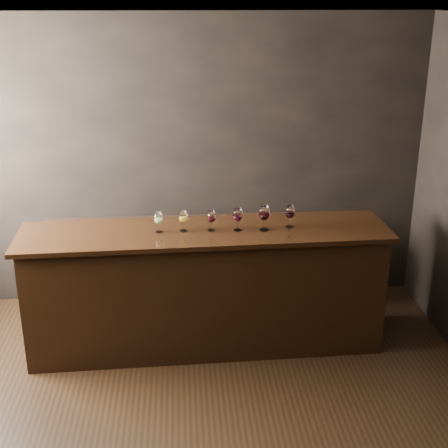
{
  "coord_description": "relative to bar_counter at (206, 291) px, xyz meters",
  "views": [
    {
      "loc": [
        0.15,
        -3.6,
        2.97
      ],
      "look_at": [
        0.5,
        1.25,
        1.14
      ],
      "focal_mm": 50.0,
      "sensor_mm": 36.0,
      "label": 1
    }
  ],
  "objects": [
    {
      "name": "glass_red_b",
      "position": [
        0.27,
        -0.02,
        0.7
      ],
      "size": [
        0.08,
        0.08,
        0.19
      ],
      "color": "white",
      "rests_on": "bar_top"
    },
    {
      "name": "glass_amber",
      "position": [
        -0.18,
        -0.01,
        0.68
      ],
      "size": [
        0.08,
        0.08,
        0.18
      ],
      "color": "white",
      "rests_on": "bar_top"
    },
    {
      "name": "room_shell",
      "position": [
        -0.57,
        -1.14,
        1.28
      ],
      "size": [
        5.02,
        4.52,
        2.81
      ],
      "color": "black",
      "rests_on": "ground"
    },
    {
      "name": "bar_counter",
      "position": [
        0.0,
        0.0,
        0.0
      ],
      "size": [
        3.02,
        0.75,
        1.05
      ],
      "primitive_type": "cube",
      "rotation": [
        0.0,
        0.0,
        0.03
      ],
      "color": "black",
      "rests_on": "ground"
    },
    {
      "name": "ground",
      "position": [
        -0.34,
        -1.25,
        -0.53
      ],
      "size": [
        5.0,
        5.0,
        0.0
      ],
      "primitive_type": "plane",
      "color": "black",
      "rests_on": "ground"
    },
    {
      "name": "back_bar_shelf",
      "position": [
        -0.31,
        0.78,
        -0.09
      ],
      "size": [
        2.44,
        0.4,
        0.88
      ],
      "primitive_type": "cube",
      "color": "black",
      "rests_on": "ground"
    },
    {
      "name": "glass_red_c",
      "position": [
        0.49,
        -0.03,
        0.71
      ],
      "size": [
        0.09,
        0.09,
        0.22
      ],
      "color": "white",
      "rests_on": "bar_top"
    },
    {
      "name": "bar_top",
      "position": [
        0.0,
        0.0,
        0.55
      ],
      "size": [
        3.13,
        0.83,
        0.04
      ],
      "primitive_type": "cube",
      "rotation": [
        0.0,
        0.0,
        0.03
      ],
      "color": "black",
      "rests_on": "bar_counter"
    },
    {
      "name": "glass_red_d",
      "position": [
        0.72,
        0.02,
        0.7
      ],
      "size": [
        0.08,
        0.08,
        0.19
      ],
      "color": "white",
      "rests_on": "bar_top"
    },
    {
      "name": "glass_white",
      "position": [
        -0.38,
        -0.02,
        0.68
      ],
      "size": [
        0.07,
        0.07,
        0.17
      ],
      "color": "white",
      "rests_on": "bar_top"
    },
    {
      "name": "glass_red_a",
      "position": [
        0.05,
        -0.01,
        0.68
      ],
      "size": [
        0.07,
        0.07,
        0.18
      ],
      "color": "white",
      "rests_on": "bar_top"
    }
  ]
}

